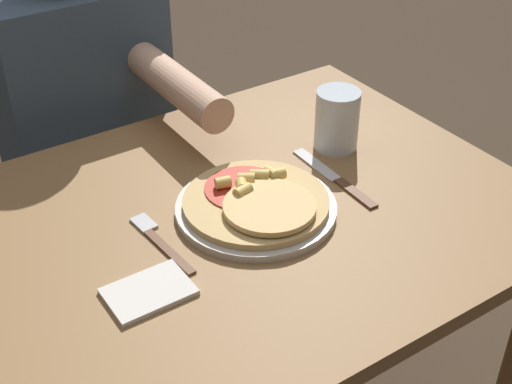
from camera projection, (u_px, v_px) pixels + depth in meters
The scene contains 8 objects.
dining_table at pixel (247, 274), 1.27m from camera, with size 0.95×0.75×0.77m.
plate at pixel (256, 208), 1.18m from camera, with size 0.27×0.27×0.01m.
pizza at pixel (258, 201), 1.17m from camera, with size 0.24×0.24×0.04m.
fork at pixel (158, 240), 1.12m from camera, with size 0.03×0.18×0.00m.
knife at pixel (335, 178), 1.26m from camera, with size 0.03×0.22×0.00m.
drinking_glass at pixel (337, 120), 1.33m from camera, with size 0.08×0.08×0.12m.
napkin at pixel (149, 292), 1.02m from camera, with size 0.12×0.08×0.01m.
person_diner at pixel (88, 127), 1.60m from camera, with size 0.35×0.52×1.18m.
Camera 1 is at (-0.52, -0.81, 1.47)m, focal length 50.00 mm.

